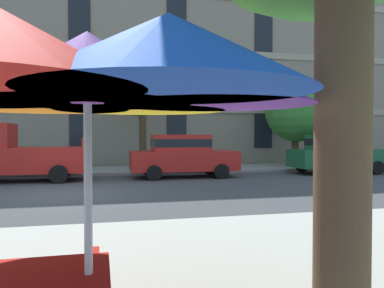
% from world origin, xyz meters
% --- Properties ---
extents(ground_plane, '(120.00, 120.00, 0.00)m').
position_xyz_m(ground_plane, '(0.00, 0.00, 0.00)').
color(ground_plane, '#424244').
extents(sidewalk_far, '(56.00, 3.60, 0.12)m').
position_xyz_m(sidewalk_far, '(0.00, 6.80, 0.06)').
color(sidewalk_far, gray).
rests_on(sidewalk_far, ground).
extents(apartment_building, '(46.34, 12.08, 12.80)m').
position_xyz_m(apartment_building, '(0.00, 14.99, 6.40)').
color(apartment_building, gray).
rests_on(apartment_building, ground).
extents(pickup_red, '(5.10, 2.12, 2.20)m').
position_xyz_m(pickup_red, '(-2.23, 3.70, 1.03)').
color(pickup_red, '#B21E19').
rests_on(pickup_red, ground).
extents(sedan_red, '(4.40, 1.98, 1.78)m').
position_xyz_m(sedan_red, '(4.39, 3.70, 0.95)').
color(sedan_red, '#B21E19').
rests_on(sedan_red, ground).
extents(sedan_green, '(4.40, 1.98, 1.78)m').
position_xyz_m(sedan_green, '(11.66, 3.70, 0.95)').
color(sedan_green, '#195933').
rests_on(sedan_green, ground).
extents(street_tree_middle, '(2.54, 2.59, 5.08)m').
position_xyz_m(street_tree_middle, '(3.06, 6.65, 3.87)').
color(street_tree_middle, '#4C3823').
rests_on(street_tree_middle, ground).
extents(street_tree_right, '(3.43, 3.43, 4.83)m').
position_xyz_m(street_tree_right, '(11.19, 6.62, 3.16)').
color(street_tree_right, '#4C3823').
rests_on(street_tree_right, ground).
extents(patio_umbrella, '(3.42, 3.17, 2.52)m').
position_xyz_m(patio_umbrella, '(1.08, -9.00, 2.23)').
color(patio_umbrella, silver).
rests_on(patio_umbrella, ground).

